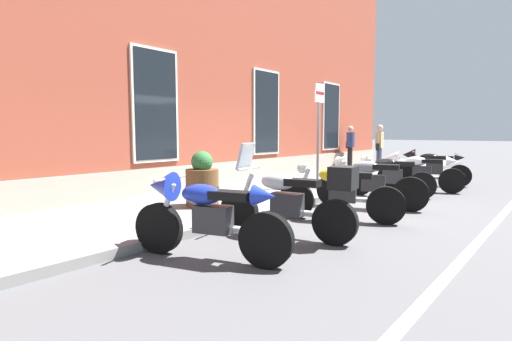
{
  "coord_description": "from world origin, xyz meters",
  "views": [
    {
      "loc": [
        -7.41,
        -4.17,
        1.51
      ],
      "look_at": [
        -1.35,
        0.79,
        0.74
      ],
      "focal_mm": 27.51,
      "sensor_mm": 36.0,
      "label": 1
    }
  ],
  "objects": [
    {
      "name": "brick_pub_facade",
      "position": [
        0.0,
        6.93,
        4.59
      ],
      "size": [
        20.12,
        7.64,
        9.2
      ],
      "color": "brown",
      "rests_on": "ground_plane"
    },
    {
      "name": "ground_plane",
      "position": [
        0.0,
        0.0,
        0.0
      ],
      "size": [
        140.0,
        140.0,
        0.0
      ],
      "primitive_type": "plane",
      "color": "#4C4C4F"
    },
    {
      "name": "parking_sign",
      "position": [
        0.92,
        0.69,
        1.78
      ],
      "size": [
        0.36,
        0.07,
        2.56
      ],
      "color": "#4C4C51",
      "rests_on": "sidewalk"
    },
    {
      "name": "pedestrian_tan_coat",
      "position": [
        6.15,
        1.26,
        1.05
      ],
      "size": [
        0.65,
        0.27,
        1.64
      ],
      "color": "#2D3351",
      "rests_on": "sidewalk"
    },
    {
      "name": "motorcycle_silver_touring",
      "position": [
        -2.88,
        -1.11,
        0.56
      ],
      "size": [
        0.75,
        2.11,
        1.35
      ],
      "color": "black",
      "rests_on": "ground_plane"
    },
    {
      "name": "motorcycle_black_naked",
      "position": [
        1.55,
        -0.84,
        0.48
      ],
      "size": [
        0.8,
        1.94,
        0.97
      ],
      "color": "black",
      "rests_on": "ground_plane"
    },
    {
      "name": "pedestrian_blue_top",
      "position": [
        6.89,
        2.74,
        1.04
      ],
      "size": [
        0.52,
        0.52,
        1.62
      ],
      "color": "black",
      "rests_on": "sidewalk"
    },
    {
      "name": "motorcycle_yellow_naked",
      "position": [
        -1.44,
        -1.09,
        0.48
      ],
      "size": [
        0.92,
        2.04,
        0.97
      ],
      "color": "black",
      "rests_on": "ground_plane"
    },
    {
      "name": "sidewalk",
      "position": [
        0.0,
        1.58,
        0.06
      ],
      "size": [
        26.12,
        3.16,
        0.13
      ],
      "primitive_type": "cube",
      "color": "slate",
      "rests_on": "ground_plane"
    },
    {
      "name": "motorcycle_blue_sport",
      "position": [
        -4.29,
        -0.81,
        0.56
      ],
      "size": [
        0.82,
        2.01,
        1.03
      ],
      "color": "black",
      "rests_on": "ground_plane"
    },
    {
      "name": "motorcycle_black_sport",
      "position": [
        4.29,
        -0.97,
        0.56
      ],
      "size": [
        0.73,
        1.96,
        1.03
      ],
      "color": "black",
      "rests_on": "ground_plane"
    },
    {
      "name": "motorcycle_grey_naked",
      "position": [
        -0.07,
        -1.06,
        0.5
      ],
      "size": [
        0.81,
        2.1,
        1.02
      ],
      "color": "black",
      "rests_on": "ground_plane"
    },
    {
      "name": "barrel_planter",
      "position": [
        -2.43,
        1.2,
        0.57
      ],
      "size": [
        0.64,
        0.64,
        1.03
      ],
      "color": "brown",
      "rests_on": "sidewalk"
    },
    {
      "name": "motorcycle_white_sport",
      "position": [
        2.88,
        -1.04,
        0.56
      ],
      "size": [
        0.73,
        2.08,
        1.02
      ],
      "color": "black",
      "rests_on": "ground_plane"
    },
    {
      "name": "lane_stripe",
      "position": [
        0.0,
        -3.2,
        0.0
      ],
      "size": [
        26.12,
        0.12,
        0.01
      ],
      "primitive_type": "cube",
      "color": "silver",
      "rests_on": "ground_plane"
    }
  ]
}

